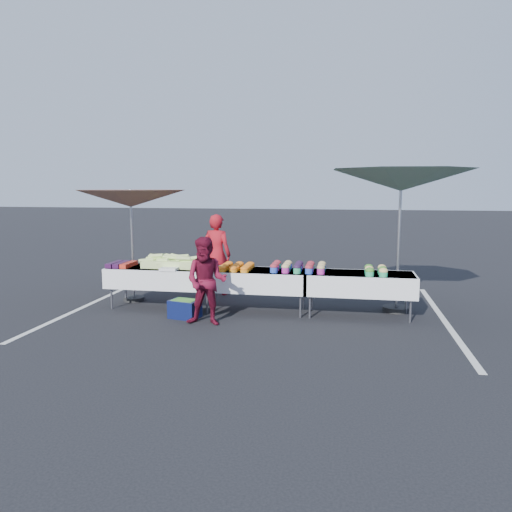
% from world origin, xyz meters
% --- Properties ---
extents(ground, '(80.00, 80.00, 0.00)m').
position_xyz_m(ground, '(0.00, 0.00, 0.00)').
color(ground, black).
extents(stripe_left, '(0.10, 5.00, 0.00)m').
position_xyz_m(stripe_left, '(-3.20, 0.00, 0.00)').
color(stripe_left, silver).
rests_on(stripe_left, ground).
extents(stripe_right, '(0.10, 5.00, 0.00)m').
position_xyz_m(stripe_right, '(3.20, 0.00, 0.00)').
color(stripe_right, silver).
rests_on(stripe_right, ground).
extents(table_left, '(1.86, 0.81, 0.75)m').
position_xyz_m(table_left, '(-1.80, 0.00, 0.58)').
color(table_left, white).
rests_on(table_left, ground).
extents(table_center, '(1.86, 0.81, 0.75)m').
position_xyz_m(table_center, '(0.00, 0.00, 0.58)').
color(table_center, white).
rests_on(table_center, ground).
extents(table_right, '(1.86, 0.81, 0.75)m').
position_xyz_m(table_right, '(1.80, 0.00, 0.58)').
color(table_right, white).
rests_on(table_right, ground).
extents(berry_punnets, '(0.40, 0.54, 0.08)m').
position_xyz_m(berry_punnets, '(-2.51, -0.06, 0.79)').
color(berry_punnets, black).
rests_on(berry_punnets, table_left).
extents(corn_pile, '(1.16, 0.57, 0.26)m').
position_xyz_m(corn_pile, '(-1.55, 0.04, 0.84)').
color(corn_pile, '#BAD86F').
rests_on(corn_pile, table_left).
extents(plastic_bags, '(0.30, 0.25, 0.05)m').
position_xyz_m(plastic_bags, '(-1.50, -0.30, 0.78)').
color(plastic_bags, white).
rests_on(plastic_bags, table_left).
extents(carrot_bowls, '(0.55, 0.69, 0.11)m').
position_xyz_m(carrot_bowls, '(-0.35, -0.01, 0.80)').
color(carrot_bowls, orange).
rests_on(carrot_bowls, table_center).
extents(potato_cups, '(0.94, 0.58, 0.16)m').
position_xyz_m(potato_cups, '(0.75, 0.00, 0.83)').
color(potato_cups, blue).
rests_on(potato_cups, table_right).
extents(bean_baskets, '(0.36, 0.50, 0.15)m').
position_xyz_m(bean_baskets, '(2.06, -0.10, 0.82)').
color(bean_baskets, '#2AAA6B').
rests_on(bean_baskets, table_right).
extents(vendor, '(0.67, 0.50, 1.66)m').
position_xyz_m(vendor, '(-1.05, 1.29, 0.83)').
color(vendor, '#A4121D').
rests_on(vendor, ground).
extents(customer, '(0.69, 0.54, 1.42)m').
position_xyz_m(customer, '(-0.63, -0.98, 0.71)').
color(customer, maroon).
rests_on(customer, ground).
extents(umbrella_left, '(2.35, 2.35, 2.17)m').
position_xyz_m(umbrella_left, '(-2.50, 0.40, 1.97)').
color(umbrella_left, black).
rests_on(umbrella_left, ground).
extents(umbrella_right, '(3.15, 3.15, 2.54)m').
position_xyz_m(umbrella_right, '(2.47, 0.45, 2.31)').
color(umbrella_right, black).
rests_on(umbrella_right, ground).
extents(storage_bin, '(0.55, 0.45, 0.32)m').
position_xyz_m(storage_bin, '(-1.11, -0.65, 0.16)').
color(storage_bin, '#0C143D').
rests_on(storage_bin, ground).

